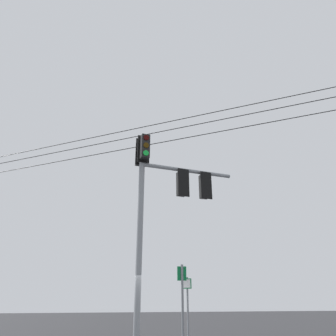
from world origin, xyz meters
name	(u,v)px	position (x,y,z in m)	size (l,w,h in m)	color
signal_mast_assembly	(161,194)	(0.56, 0.56, 5.22)	(1.30, 3.74, 7.33)	gray
route_sign_primary	(183,307)	(1.64, 1.08, 1.63)	(0.10, 0.27, 2.76)	slate
route_sign_secondary	(188,306)	(-0.95, 1.75, 1.55)	(0.21, 0.31, 2.54)	slate
overhead_wire_span	(117,141)	(0.14, -1.10, 7.41)	(12.37, 21.16, 0.87)	black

